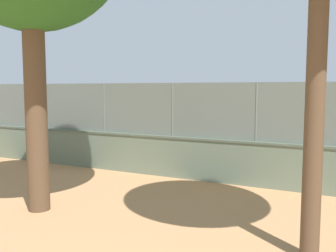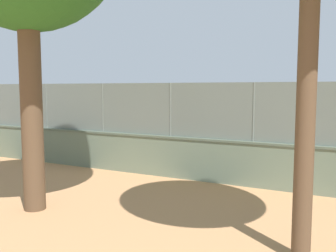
% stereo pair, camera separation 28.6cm
% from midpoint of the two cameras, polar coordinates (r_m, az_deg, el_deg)
% --- Properties ---
extents(ground_plane, '(260.00, 260.00, 0.00)m').
position_cam_midpoint_polar(ground_plane, '(25.93, 6.95, -1.69)').
color(ground_plane, tan).
extents(perimeter_wall, '(25.58, 1.07, 1.56)m').
position_cam_midpoint_polar(perimeter_wall, '(14.18, 0.94, -4.63)').
color(perimeter_wall, slate).
rests_on(perimeter_wall, ground_plane).
extents(fence_panel_on_wall, '(25.12, 0.74, 1.99)m').
position_cam_midpoint_polar(fence_panel_on_wall, '(13.97, 0.96, 2.52)').
color(fence_panel_on_wall, slate).
rests_on(fence_panel_on_wall, perimeter_wall).
extents(player_foreground_swinging, '(0.70, 1.21, 1.52)m').
position_cam_midpoint_polar(player_foreground_swinging, '(27.30, 7.22, 0.57)').
color(player_foreground_swinging, black).
rests_on(player_foreground_swinging, ground_plane).
extents(player_near_wall_returning, '(1.09, 0.85, 1.61)m').
position_cam_midpoint_polar(player_near_wall_returning, '(17.46, 7.25, -2.16)').
color(player_near_wall_returning, black).
rests_on(player_near_wall_returning, ground_plane).
extents(player_at_service_line, '(0.75, 1.06, 1.62)m').
position_cam_midpoint_polar(player_at_service_line, '(25.98, -7.64, 0.43)').
color(player_at_service_line, '#591919').
rests_on(player_at_service_line, ground_plane).
extents(sports_ball, '(0.12, 0.12, 0.12)m').
position_cam_midpoint_polar(sports_ball, '(26.27, 4.20, 1.15)').
color(sports_ball, '#3399D8').
extents(courtside_bench, '(1.61, 0.42, 0.87)m').
position_cam_midpoint_polar(courtside_bench, '(17.06, -8.47, -4.02)').
color(courtside_bench, '#4C6B4C').
rests_on(courtside_bench, ground_plane).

